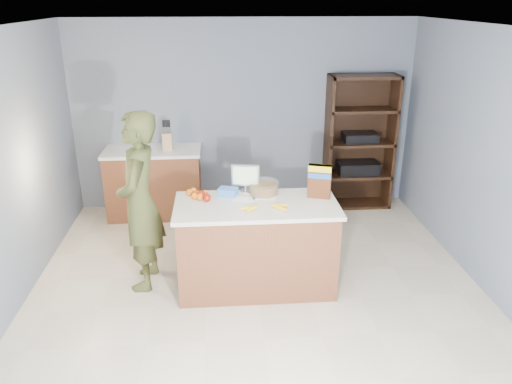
{
  "coord_description": "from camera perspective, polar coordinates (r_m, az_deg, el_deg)",
  "views": [
    {
      "loc": [
        -0.34,
        -4.05,
        2.74
      ],
      "look_at": [
        0.0,
        0.35,
        1.0
      ],
      "focal_mm": 35.0,
      "sensor_mm": 36.0,
      "label": 1
    }
  ],
  "objects": [
    {
      "name": "cereal_box",
      "position": [
        4.86,
        7.28,
        1.5
      ],
      "size": [
        0.24,
        0.14,
        0.33
      ],
      "color": "#592B14",
      "rests_on": "counter_peninsula"
    },
    {
      "name": "knife_block",
      "position": [
        6.49,
        -10.09,
        5.76
      ],
      "size": [
        0.12,
        0.1,
        0.31
      ],
      "color": "tan",
      "rests_on": "back_cabinet"
    },
    {
      "name": "oranges",
      "position": [
        4.91,
        -6.75,
        -0.22
      ],
      "size": [
        0.22,
        0.23,
        0.07
      ],
      "color": "orange",
      "rests_on": "counter_peninsula"
    },
    {
      "name": "shelving_unit",
      "position": [
        6.93,
        11.62,
        5.35
      ],
      "size": [
        0.9,
        0.4,
        1.8
      ],
      "color": "black",
      "rests_on": "ground"
    },
    {
      "name": "apples",
      "position": [
        4.84,
        -5.99,
        -0.45
      ],
      "size": [
        0.14,
        0.17,
        0.08
      ],
      "color": "maroon",
      "rests_on": "counter_peninsula"
    },
    {
      "name": "salad_bowl",
      "position": [
        4.95,
        0.88,
        0.41
      ],
      "size": [
        0.3,
        0.3,
        0.13
      ],
      "color": "#267219",
      "rests_on": "counter_peninsula"
    },
    {
      "name": "person",
      "position": [
        4.93,
        -13.13,
        -1.15
      ],
      "size": [
        0.45,
        0.66,
        1.78
      ],
      "primitive_type": "imported",
      "rotation": [
        0.0,
        0.0,
        -1.61
      ],
      "color": "#3F4520",
      "rests_on": "ground"
    },
    {
      "name": "walls",
      "position": [
        4.21,
        0.37,
        6.53
      ],
      "size": [
        4.52,
        5.02,
        2.51
      ],
      "color": "slate",
      "rests_on": "ground"
    },
    {
      "name": "floor",
      "position": [
        4.9,
        0.32,
        -12.47
      ],
      "size": [
        4.5,
        5.0,
        0.02
      ],
      "primitive_type": "cube",
      "color": "beige",
      "rests_on": "ground"
    },
    {
      "name": "blue_carton",
      "position": [
        4.92,
        -3.23,
        0.0
      ],
      "size": [
        0.21,
        0.18,
        0.08
      ],
      "primitive_type": "cube",
      "rotation": [
        0.0,
        0.0,
        -0.37
      ],
      "color": "blue",
      "rests_on": "counter_peninsula"
    },
    {
      "name": "envelopes",
      "position": [
        4.86,
        -0.23,
        -0.73
      ],
      "size": [
        0.44,
        0.17,
        0.0
      ],
      "color": "white",
      "rests_on": "counter_peninsula"
    },
    {
      "name": "back_cabinet",
      "position": [
        6.71,
        -11.51,
        1.11
      ],
      "size": [
        1.24,
        0.62,
        0.9
      ],
      "color": "brown",
      "rests_on": "ground"
    },
    {
      "name": "bananas",
      "position": [
        4.6,
        1.09,
        -1.79
      ],
      "size": [
        0.47,
        0.16,
        0.04
      ],
      "color": "yellow",
      "rests_on": "counter_peninsula"
    },
    {
      "name": "tv",
      "position": [
        4.98,
        -1.21,
        1.78
      ],
      "size": [
        0.28,
        0.12,
        0.28
      ],
      "color": "silver",
      "rests_on": "counter_peninsula"
    },
    {
      "name": "counter_peninsula",
      "position": [
        4.95,
        0.05,
        -6.53
      ],
      "size": [
        1.56,
        0.76,
        0.9
      ],
      "color": "brown",
      "rests_on": "ground"
    }
  ]
}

